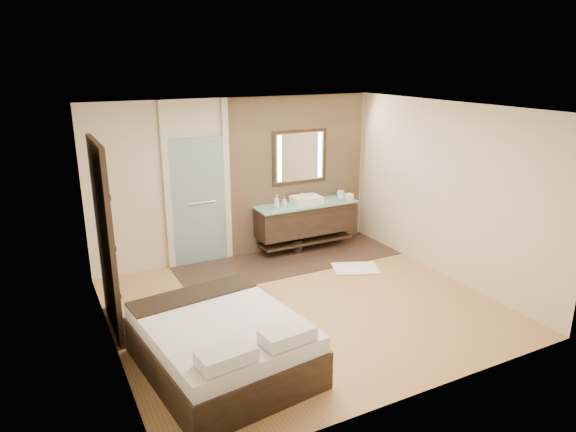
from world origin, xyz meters
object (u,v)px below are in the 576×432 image
vanity (306,219)px  bed (222,344)px  waste_bin (297,246)px  mirror_unit (300,157)px

vanity → bed: (-2.62, -2.83, -0.27)m
vanity → bed: size_ratio=0.87×
bed → waste_bin: bearing=42.0°
vanity → mirror_unit: size_ratio=1.75×
mirror_unit → waste_bin: bearing=-124.3°
mirror_unit → waste_bin: (-0.21, -0.31, -1.53)m
mirror_unit → waste_bin: 1.57m
vanity → bed: vanity is taller
vanity → mirror_unit: (0.00, 0.24, 1.07)m
vanity → waste_bin: bearing=-162.0°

